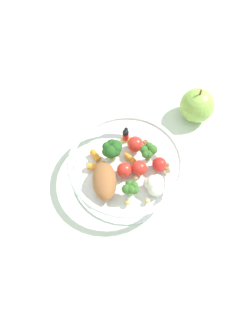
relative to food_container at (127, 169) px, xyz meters
The scene contains 3 objects.
ground_plane 0.03m from the food_container, 26.90° to the right, with size 2.40×2.40×0.00m, color silver.
food_container is the anchor object (origin of this frame).
loose_apple 0.19m from the food_container, 124.95° to the right, with size 0.07×0.07×0.08m.
Camera 1 is at (-0.07, 0.32, 0.62)m, focal length 40.11 mm.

